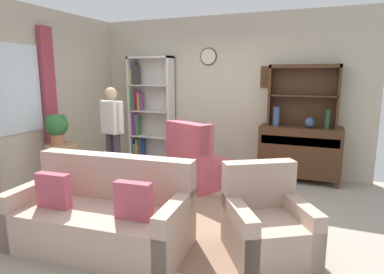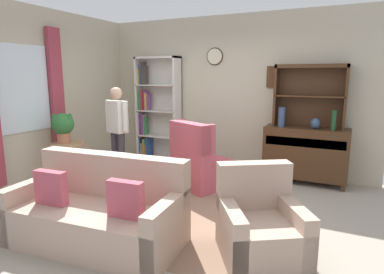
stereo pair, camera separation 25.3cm
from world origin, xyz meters
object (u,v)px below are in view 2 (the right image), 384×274
object	(u,v)px
bottle_wine	(334,120)
person_reading	(117,127)
sideboard_hutch	(310,87)
vase_round	(315,124)
vase_tall	(282,117)
plant_stand	(69,159)
bookshelf	(155,112)
potted_plant_large	(63,125)
couch_floral	(99,214)
coffee_table	(142,184)
armchair_floral	(260,228)
book_stack	(133,178)
sideboard	(305,153)
wingback_chair	(200,163)

from	to	relation	value
bottle_wine	person_reading	distance (m)	3.42
sideboard_hutch	vase_round	world-z (taller)	sideboard_hutch
vase_tall	plant_stand	bearing A→B (deg)	-150.73
plant_stand	bookshelf	bearing A→B (deg)	75.50
plant_stand	potted_plant_large	distance (m)	0.55
potted_plant_large	person_reading	size ratio (longest dim) A/B	0.30
person_reading	vase_round	bearing A→B (deg)	20.94
couch_floral	vase_round	bearing A→B (deg)	57.72
sideboard_hutch	potted_plant_large	size ratio (longest dim) A/B	2.33
sideboard_hutch	coffee_table	world-z (taller)	sideboard_hutch
bookshelf	plant_stand	world-z (taller)	bookshelf
bottle_wine	vase_round	bearing A→B (deg)	175.05
couch_floral	armchair_floral	bearing A→B (deg)	15.94
vase_round	couch_floral	size ratio (longest dim) A/B	0.09
sideboard_hutch	book_stack	size ratio (longest dim) A/B	5.07
bottle_wine	book_stack	world-z (taller)	bottle_wine
potted_plant_large	coffee_table	size ratio (longest dim) A/B	0.59
coffee_table	vase_tall	bearing A→B (deg)	55.16
sideboard	bottle_wine	xyz separation A→B (m)	(0.39, -0.09, 0.56)
vase_tall	potted_plant_large	bearing A→B (deg)	-150.96
vase_round	person_reading	bearing A→B (deg)	-159.06
bookshelf	potted_plant_large	size ratio (longest dim) A/B	4.45
plant_stand	potted_plant_large	bearing A→B (deg)	-163.93
sideboard_hutch	potted_plant_large	bearing A→B (deg)	-151.31
vase_tall	plant_stand	world-z (taller)	vase_tall
wingback_chair	coffee_table	xyz separation A→B (m)	(-0.31, -1.15, -0.03)
sideboard_hutch	vase_round	xyz separation A→B (m)	(0.13, -0.18, -0.55)
plant_stand	potted_plant_large	world-z (taller)	potted_plant_large
couch_floral	person_reading	bearing A→B (deg)	122.41
vase_tall	bottle_wine	distance (m)	0.78
armchair_floral	person_reading	bearing A→B (deg)	154.31
bookshelf	coffee_table	xyz separation A→B (m)	(1.13, -2.15, -0.67)
sideboard	coffee_table	world-z (taller)	sideboard
vase_round	wingback_chair	size ratio (longest dim) A/B	0.16
bottle_wine	potted_plant_large	size ratio (longest dim) A/B	0.65
person_reading	sideboard_hutch	bearing A→B (deg)	24.81
vase_tall	plant_stand	xyz separation A→B (m)	(-2.99, -1.68, -0.65)
vase_round	potted_plant_large	distance (m)	3.96
plant_stand	armchair_floral	bearing A→B (deg)	-13.05
person_reading	coffee_table	size ratio (longest dim) A/B	1.95
couch_floral	potted_plant_large	xyz separation A→B (m)	(-1.73, 1.20, 0.66)
sideboard	plant_stand	distance (m)	3.81
armchair_floral	book_stack	bearing A→B (deg)	168.73
coffee_table	sideboard	bearing A→B (deg)	49.38
bookshelf	sideboard	world-z (taller)	bookshelf
sideboard	vase_round	bearing A→B (deg)	-27.17
person_reading	book_stack	bearing A→B (deg)	-44.26
bookshelf	person_reading	distance (m)	1.30
armchair_floral	book_stack	xyz separation A→B (m)	(-1.74, 0.35, 0.16)
couch_floral	person_reading	xyz separation A→B (m)	(-1.13, 1.77, 0.59)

